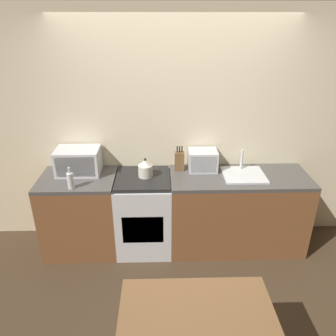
% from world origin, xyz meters
% --- Properties ---
extents(ground_plane, '(16.00, 16.00, 0.00)m').
position_xyz_m(ground_plane, '(0.00, 0.00, 0.00)').
color(ground_plane, '#3D2D1E').
extents(wall_back, '(10.00, 0.06, 2.60)m').
position_xyz_m(wall_back, '(0.00, 1.22, 1.30)').
color(wall_back, beige).
rests_on(wall_back, ground_plane).
extents(counter_left_run, '(0.81, 0.62, 0.90)m').
position_xyz_m(counter_left_run, '(-1.05, 0.88, 0.45)').
color(counter_left_run, brown).
rests_on(counter_left_run, ground_plane).
extents(counter_right_run, '(1.50, 0.62, 0.90)m').
position_xyz_m(counter_right_run, '(0.70, 0.88, 0.45)').
color(counter_right_run, brown).
rests_on(counter_right_run, ground_plane).
extents(stove_range, '(0.60, 0.62, 0.90)m').
position_xyz_m(stove_range, '(-0.35, 0.87, 0.45)').
color(stove_range, silver).
rests_on(stove_range, ground_plane).
extents(kettle, '(0.15, 0.15, 0.21)m').
position_xyz_m(kettle, '(-0.32, 0.89, 0.99)').
color(kettle, beige).
rests_on(kettle, stove_range).
extents(microwave, '(0.46, 0.32, 0.28)m').
position_xyz_m(microwave, '(-1.05, 1.00, 1.04)').
color(microwave, silver).
rests_on(microwave, counter_left_run).
extents(bottle, '(0.06, 0.06, 0.23)m').
position_xyz_m(bottle, '(-1.05, 0.65, 0.99)').
color(bottle, silver).
rests_on(bottle, counter_left_run).
extents(knife_block, '(0.10, 0.06, 0.29)m').
position_xyz_m(knife_block, '(0.05, 1.04, 1.01)').
color(knife_block, brown).
rests_on(knife_block, counter_right_run).
extents(toaster_oven, '(0.31, 0.25, 0.23)m').
position_xyz_m(toaster_oven, '(0.31, 1.04, 1.01)').
color(toaster_oven, silver).
rests_on(toaster_oven, counter_right_run).
extents(sink_basin, '(0.45, 0.41, 0.24)m').
position_xyz_m(sink_basin, '(0.74, 0.88, 0.92)').
color(sink_basin, silver).
rests_on(sink_basin, counter_right_run).
extents(dining_table, '(0.99, 0.78, 0.78)m').
position_xyz_m(dining_table, '(0.06, -0.88, 0.68)').
color(dining_table, brown).
rests_on(dining_table, ground_plane).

